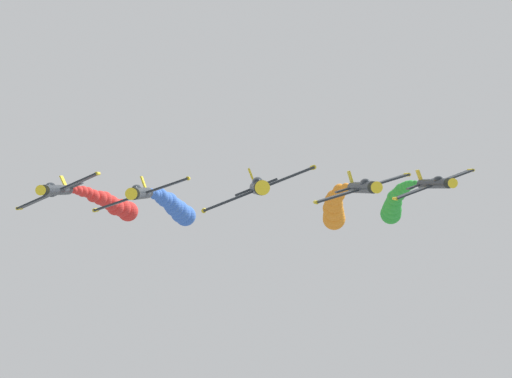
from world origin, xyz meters
The scene contains 9 objects.
airplane_lead centered at (0.34, 12.13, 75.85)m, with size 9.02×10.35×3.84m.
airplane_left_inner centered at (-10.06, 1.99, 75.88)m, with size 9.26×10.35×3.35m.
smoke_trail_left_inner centered at (-11.69, -22.81, 72.88)m, with size 4.93×25.49×6.70m.
airplane_right_inner centered at (10.91, 1.86, 75.33)m, with size 9.15×10.35×3.52m.
smoke_trail_right_inner centered at (9.81, -23.52, 73.02)m, with size 4.13×26.04×5.58m.
airplane_left_outer centered at (-20.29, -7.57, 76.32)m, with size 9.09×10.35×3.66m.
smoke_trail_left_outer centered at (-21.86, -29.79, 73.35)m, with size 4.59×22.05×6.68m.
airplane_right_outer centered at (21.18, -6.91, 75.61)m, with size 8.87×10.35×4.25m.
smoke_trail_right_outer centered at (18.95, -27.79, 73.37)m, with size 5.41×20.32×5.32m.
Camera 1 is at (2.57, 58.78, 75.79)m, focal length 42.35 mm.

